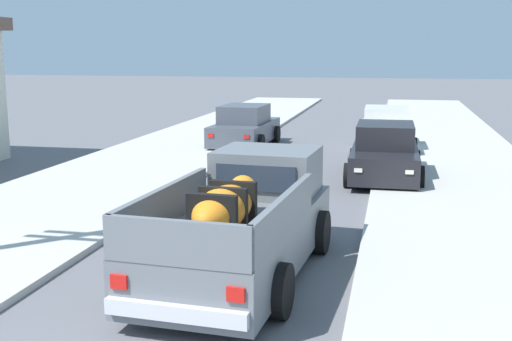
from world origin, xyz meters
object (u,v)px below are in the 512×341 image
(pickup_truck, at_px, (244,224))
(car_left_near, at_px, (386,130))
(car_left_mid, at_px, (385,154))
(car_right_near, at_px, (245,127))

(pickup_truck, distance_m, car_left_near, 13.85)
(car_left_mid, bearing_deg, car_right_near, 134.94)
(pickup_truck, distance_m, car_right_near, 13.84)
(pickup_truck, xyz_separation_m, car_left_near, (1.99, 13.70, -0.10))
(car_right_near, bearing_deg, car_left_mid, -45.06)
(car_left_near, bearing_deg, car_left_mid, -89.48)
(car_left_near, relative_size, car_left_mid, 1.00)
(car_left_near, height_order, car_right_near, same)
(car_left_near, xyz_separation_m, car_left_mid, (0.05, -5.41, 0.00))
(pickup_truck, xyz_separation_m, car_left_mid, (2.04, 8.29, -0.10))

